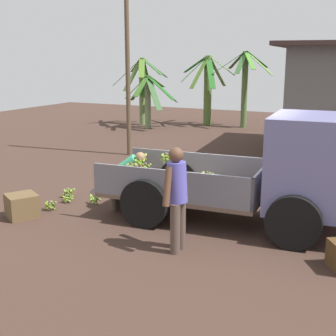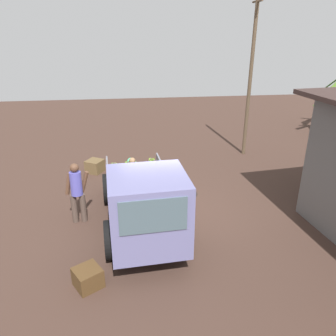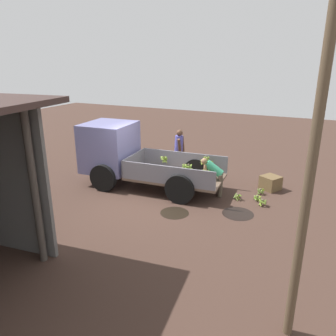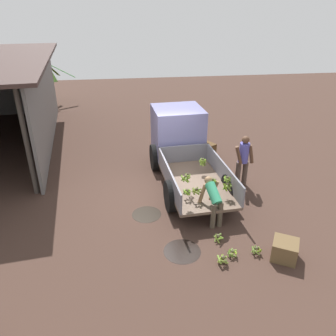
{
  "view_description": "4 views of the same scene",
  "coord_description": "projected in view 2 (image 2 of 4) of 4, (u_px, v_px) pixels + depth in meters",
  "views": [
    {
      "loc": [
        2.95,
        -9.08,
        3.12
      ],
      "look_at": [
        -0.62,
        -1.74,
        1.19
      ],
      "focal_mm": 50.0,
      "sensor_mm": 36.0,
      "label": 1
    },
    {
      "loc": [
        8.12,
        -1.06,
        4.98
      ],
      "look_at": [
        -0.71,
        0.07,
        1.22
      ],
      "focal_mm": 35.0,
      "sensor_mm": 36.0,
      "label": 2
    },
    {
      "loc": [
        -4.8,
        8.57,
        4.25
      ],
      "look_at": [
        -0.67,
        -0.27,
        0.99
      ],
      "focal_mm": 35.0,
      "sensor_mm": 36.0,
      "label": 3
    },
    {
      "loc": [
        -9.09,
        1.17,
        5.36
      ],
      "look_at": [
        -0.5,
        -0.03,
        1.01
      ],
      "focal_mm": 35.0,
      "sensor_mm": 36.0,
      "label": 4
    }
  ],
  "objects": [
    {
      "name": "cargo_truck",
      "position": [
        146.0,
        207.0,
        7.72
      ],
      "size": [
        4.98,
        2.24,
        2.14
      ],
      "rotation": [
        0.0,
        0.0,
        0.06
      ],
      "color": "brown",
      "rests_on": "ground"
    },
    {
      "name": "mud_patch_0",
      "position": [
        158.0,
        174.0,
        12.23
      ],
      "size": [
        0.91,
        0.91,
        0.01
      ],
      "primitive_type": "cylinder",
      "color": "black",
      "rests_on": "ground"
    },
    {
      "name": "banana_bunch_on_ground_1",
      "position": [
        132.0,
        176.0,
        11.84
      ],
      "size": [
        0.26,
        0.25,
        0.21
      ],
      "color": "brown",
      "rests_on": "ground"
    },
    {
      "name": "banana_bunch_on_ground_0",
      "position": [
        127.0,
        170.0,
        12.36
      ],
      "size": [
        0.25,
        0.25,
        0.19
      ],
      "color": "#4C4431",
      "rests_on": "ground"
    },
    {
      "name": "wooden_crate_1",
      "position": [
        88.0,
        278.0,
        6.83
      ],
      "size": [
        0.71,
        0.71,
        0.43
      ],
      "primitive_type": "cube",
      "rotation": [
        0.0,
        0.0,
        3.68
      ],
      "color": "#4F361C",
      "rests_on": "ground"
    },
    {
      "name": "person_foreground_visitor",
      "position": [
        77.0,
        190.0,
        8.88
      ],
      "size": [
        0.36,
        0.69,
        1.74
      ],
      "rotation": [
        0.0,
        0.0,
        3.18
      ],
      "color": "#503F36",
      "rests_on": "ground"
    },
    {
      "name": "utility_pole",
      "position": [
        250.0,
        76.0,
        13.02
      ],
      "size": [
        0.92,
        0.14,
        6.4
      ],
      "color": "brown",
      "rests_on": "ground"
    },
    {
      "name": "person_worker_loading",
      "position": [
        130.0,
        169.0,
        10.85
      ],
      "size": [
        0.75,
        0.63,
        1.25
      ],
      "rotation": [
        0.0,
        0.0,
        0.25
      ],
      "color": "#4F4336",
      "rests_on": "ground"
    },
    {
      "name": "banana_palm_1",
      "position": [
        335.0,
        109.0,
        16.42
      ],
      "size": [
        2.23,
        2.32,
        2.34
      ],
      "color": "#72865C",
      "rests_on": "ground"
    },
    {
      "name": "mud_patch_1",
      "position": [
        185.0,
        194.0,
        10.78
      ],
      "size": [
        0.84,
        0.84,
        0.01
      ],
      "primitive_type": "cylinder",
      "color": "black",
      "rests_on": "ground"
    },
    {
      "name": "wooden_crate_0",
      "position": [
        95.0,
        166.0,
        12.36
      ],
      "size": [
        0.77,
        0.77,
        0.47
      ],
      "primitive_type": "cube",
      "rotation": [
        0.0,
        0.0,
        5.75
      ],
      "color": "brown",
      "rests_on": "ground"
    },
    {
      "name": "ground",
      "position": [
        169.0,
        216.0,
        9.48
      ],
      "size": [
        36.0,
        36.0,
        0.0
      ],
      "primitive_type": "plane",
      "color": "#402C24"
    },
    {
      "name": "banana_bunch_on_ground_3",
      "position": [
        134.0,
        167.0,
        12.58
      ],
      "size": [
        0.25,
        0.26,
        0.23
      ],
      "color": "brown",
      "rests_on": "ground"
    },
    {
      "name": "banana_bunch_on_ground_2",
      "position": [
        111.0,
        170.0,
        12.28
      ],
      "size": [
        0.25,
        0.25,
        0.21
      ],
      "color": "brown",
      "rests_on": "ground"
    }
  ]
}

